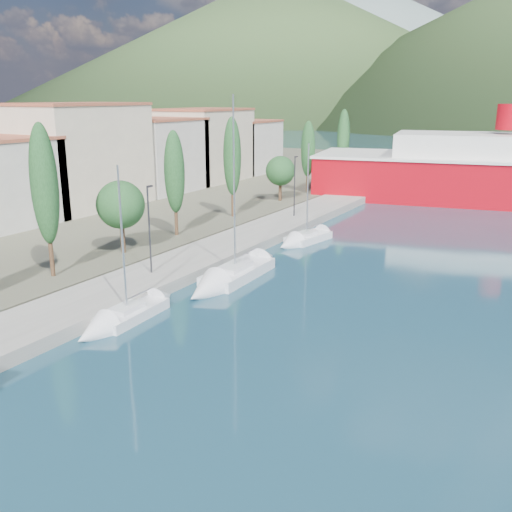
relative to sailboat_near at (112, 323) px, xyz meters
The scene contains 9 objects.
ground 112.45m from the sailboat_near, 87.06° to the left, with size 1400.00×1400.00×0.00m, color #1C4153.
quay 18.59m from the sailboat_near, 99.99° to the left, with size 5.00×88.00×0.80m, color gray.
land_strip 50.00m from the sailboat_near, 145.53° to the left, with size 70.00×148.00×0.70m, color #565644.
town_buildings 39.61m from the sailboat_near, 131.92° to the left, with size 9.20×69.20×11.30m.
tree_row 25.97m from the sailboat_near, 110.32° to the left, with size 3.75×63.46×10.38m.
lamp_posts 8.40m from the sailboat_near, 115.51° to the left, with size 0.15×47.46×6.06m.
sailboat_near is the anchor object (origin of this frame).
sailboat_mid 9.28m from the sailboat_near, 81.42° to the left, with size 2.81×9.63×13.76m.
sailboat_far 22.30m from the sailboat_near, 87.65° to the left, with size 3.21×6.78×9.57m.
Camera 1 is at (16.17, -14.23, 12.62)m, focal length 40.00 mm.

